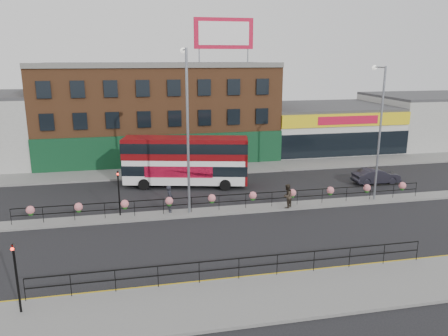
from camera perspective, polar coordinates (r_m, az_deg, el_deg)
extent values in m
plane|color=black|center=(32.05, 1.11, -5.64)|extent=(120.00, 120.00, 0.00)
cube|color=slate|center=(21.57, 8.58, -16.09)|extent=(60.00, 4.00, 0.15)
cube|color=slate|center=(43.29, -2.46, -0.23)|extent=(60.00, 4.00, 0.15)
cube|color=slate|center=(32.02, 1.11, -5.51)|extent=(60.00, 1.60, 0.15)
cube|color=gold|center=(23.49, 6.58, -13.51)|extent=(60.00, 0.10, 0.01)
cube|color=gold|center=(23.34, 6.72, -13.71)|extent=(60.00, 0.10, 0.01)
cube|color=brown|center=(49.78, -8.64, 7.31)|extent=(25.00, 12.00, 10.00)
cube|color=#3F3F42|center=(49.43, -8.87, 13.24)|extent=(25.00, 12.00, 0.30)
cube|color=#0E3B20|center=(44.33, -8.00, 2.15)|extent=(25.00, 0.25, 3.40)
cube|color=silver|center=(55.01, 12.82, 5.14)|extent=(15.00, 12.00, 5.00)
cube|color=#3F3F42|center=(54.67, 12.97, 7.88)|extent=(15.00, 12.00, 0.30)
cube|color=yellow|center=(49.36, 15.85, 6.05)|extent=(15.00, 0.25, 1.40)
cube|color=red|center=(49.25, 15.92, 6.03)|extent=(7.00, 0.10, 0.90)
cube|color=black|center=(49.79, 15.64, 2.98)|extent=(15.00, 0.25, 2.60)
cube|color=#ACACA7|center=(62.52, 25.30, 5.66)|extent=(14.50, 12.00, 6.00)
cube|color=#3F3F42|center=(62.20, 25.61, 8.52)|extent=(14.50, 12.00, 0.30)
cube|color=red|center=(45.37, -0.04, 17.18)|extent=(6.00, 0.25, 3.00)
cube|color=white|center=(45.23, 0.00, 17.19)|extent=(5.10, 0.04, 2.25)
cylinder|color=gray|center=(44.86, -3.26, 14.38)|extent=(0.12, 0.12, 1.40)
cylinder|color=gray|center=(45.89, 3.12, 14.38)|extent=(0.12, 0.12, 1.40)
cube|color=black|center=(31.64, 1.12, -3.51)|extent=(30.00, 0.05, 0.05)
cube|color=black|center=(31.80, 1.12, -4.36)|extent=(30.00, 0.05, 0.05)
cylinder|color=black|center=(32.14, -26.09, -5.78)|extent=(0.04, 0.04, 1.10)
cylinder|color=black|center=(31.69, -22.57, -5.67)|extent=(0.04, 0.04, 1.10)
cylinder|color=black|center=(31.36, -18.97, -5.55)|extent=(0.04, 0.04, 1.10)
cylinder|color=black|center=(31.15, -15.31, -5.39)|extent=(0.04, 0.04, 1.10)
cylinder|color=black|center=(31.08, -11.62, -5.22)|extent=(0.04, 0.04, 1.10)
cylinder|color=black|center=(31.13, -7.92, -5.02)|extent=(0.04, 0.04, 1.10)
cylinder|color=black|center=(31.31, -4.26, -4.81)|extent=(0.04, 0.04, 1.10)
cylinder|color=black|center=(31.62, -0.66, -4.57)|extent=(0.04, 0.04, 1.10)
cylinder|color=black|center=(32.04, 2.86, -4.33)|extent=(0.04, 0.04, 1.10)
cylinder|color=black|center=(32.59, 6.28, -4.08)|extent=(0.04, 0.04, 1.10)
cylinder|color=black|center=(33.25, 9.56, -3.82)|extent=(0.04, 0.04, 1.10)
cylinder|color=black|center=(34.01, 12.71, -3.56)|extent=(0.04, 0.04, 1.10)
cylinder|color=black|center=(34.87, 15.71, -3.31)|extent=(0.04, 0.04, 1.10)
cylinder|color=black|center=(35.82, 18.56, -3.06)|extent=(0.04, 0.04, 1.10)
cylinder|color=black|center=(36.85, 21.25, -2.81)|extent=(0.04, 0.04, 1.10)
cylinder|color=black|center=(37.97, 23.78, -2.57)|extent=(0.04, 0.04, 1.10)
sphere|color=#D9727A|center=(31.72, -23.97, -5.03)|extent=(0.56, 0.56, 0.56)
sphere|color=#1B5517|center=(31.79, -23.93, -5.43)|extent=(0.36, 0.36, 0.36)
sphere|color=#D9727A|center=(31.19, -18.47, -4.83)|extent=(0.56, 0.56, 0.56)
sphere|color=#1B5517|center=(31.26, -18.44, -5.23)|extent=(0.36, 0.36, 0.36)
sphere|color=#D9727A|center=(30.96, -12.84, -4.58)|extent=(0.56, 0.56, 0.56)
sphere|color=#1B5517|center=(31.03, -12.81, -4.98)|extent=(0.36, 0.36, 0.36)
sphere|color=#D9727A|center=(31.03, -7.18, -4.28)|extent=(0.56, 0.56, 0.56)
sphere|color=#1B5517|center=(31.10, -7.17, -4.68)|extent=(0.36, 0.36, 0.36)
sphere|color=#D9727A|center=(31.40, -1.60, -3.95)|extent=(0.56, 0.56, 0.56)
sphere|color=#1B5517|center=(31.47, -1.60, -4.34)|extent=(0.36, 0.36, 0.36)
sphere|color=#D9727A|center=(32.05, 3.79, -3.59)|extent=(0.56, 0.56, 0.56)
sphere|color=#1B5517|center=(32.12, 3.78, -3.98)|extent=(0.36, 0.36, 0.36)
sphere|color=#D9727A|center=(32.98, 8.92, -3.21)|extent=(0.56, 0.56, 0.56)
sphere|color=#1B5517|center=(33.05, 8.90, -3.59)|extent=(0.36, 0.36, 0.36)
sphere|color=#D9727A|center=(34.16, 13.72, -2.84)|extent=(0.56, 0.56, 0.56)
sphere|color=#1B5517|center=(34.22, 13.70, -3.21)|extent=(0.36, 0.36, 0.36)
sphere|color=#D9727A|center=(35.56, 18.18, -2.48)|extent=(0.56, 0.56, 0.56)
sphere|color=#1B5517|center=(35.62, 18.15, -2.83)|extent=(0.36, 0.36, 0.36)
sphere|color=#D9727A|center=(37.16, 22.27, -2.13)|extent=(0.56, 0.56, 0.56)
sphere|color=#1B5517|center=(37.22, 22.24, -2.47)|extent=(0.36, 0.36, 0.36)
cube|color=black|center=(22.07, 1.97, -11.72)|extent=(20.00, 0.05, 0.05)
cube|color=black|center=(22.30, 1.96, -12.86)|extent=(20.00, 0.05, 0.05)
cylinder|color=black|center=(22.40, -24.61, -14.28)|extent=(0.04, 0.04, 1.10)
cylinder|color=black|center=(22.03, -19.38, -14.25)|extent=(0.04, 0.04, 1.10)
cylinder|color=black|center=(21.83, -14.02, -14.11)|extent=(0.04, 0.04, 1.10)
cylinder|color=black|center=(21.81, -8.61, -13.84)|extent=(0.04, 0.04, 1.10)
cylinder|color=black|center=(21.98, -3.26, -13.46)|extent=(0.04, 0.04, 1.10)
cylinder|color=black|center=(22.32, 1.96, -12.98)|extent=(0.04, 0.04, 1.10)
cylinder|color=black|center=(22.84, 6.95, -12.43)|extent=(0.04, 0.04, 1.10)
cylinder|color=black|center=(23.51, 11.68, -11.81)|extent=(0.04, 0.04, 1.10)
cylinder|color=black|center=(24.33, 16.09, -11.16)|extent=(0.04, 0.04, 1.10)
cylinder|color=black|center=(25.28, 20.17, -10.50)|extent=(0.04, 0.04, 1.10)
cylinder|color=black|center=(26.35, 23.92, -9.84)|extent=(0.04, 0.04, 1.10)
cube|color=white|center=(37.62, -5.04, 0.98)|extent=(10.78, 4.78, 3.82)
cube|color=#66090C|center=(37.39, -5.08, 2.62)|extent=(10.85, 4.85, 1.72)
cube|color=black|center=(37.78, -5.02, -0.01)|extent=(10.88, 4.87, 0.86)
cube|color=black|center=(37.36, -5.08, 2.84)|extent=(10.90, 4.90, 0.86)
cube|color=#66090C|center=(37.22, -5.10, 3.89)|extent=(10.78, 4.78, 0.11)
cube|color=#66090C|center=(37.38, 2.91, 0.93)|extent=(0.77, 2.43, 3.82)
cube|color=red|center=(36.69, -5.97, -0.54)|extent=(5.59, 1.38, 0.96)
cylinder|color=black|center=(37.50, -10.42, -2.12)|extent=(1.00, 0.50, 0.96)
cylinder|color=black|center=(39.75, -9.72, -1.15)|extent=(1.00, 0.50, 0.96)
cylinder|color=black|center=(36.70, 0.16, -2.24)|extent=(1.00, 0.50, 0.96)
cylinder|color=black|center=(38.99, 0.25, -1.24)|extent=(1.00, 0.50, 0.96)
imported|color=#24222D|center=(40.94, 19.26, -1.00)|extent=(1.46, 4.17, 1.37)
imported|color=black|center=(31.42, -7.11, -3.99)|extent=(0.72, 0.49, 1.95)
imported|color=#31291F|center=(32.36, 8.24, -3.64)|extent=(1.54, 1.54, 1.79)
cylinder|color=gray|center=(29.98, -4.75, 4.47)|extent=(0.18, 0.18, 11.37)
cylinder|color=gray|center=(30.39, -5.18, 15.15)|extent=(0.11, 1.71, 0.11)
sphere|color=silver|center=(31.24, -5.37, 15.02)|extent=(0.41, 0.41, 0.41)
cylinder|color=gray|center=(34.92, 19.66, 4.07)|extent=(0.16, 0.16, 10.15)
cylinder|color=gray|center=(35.11, 19.70, 12.30)|extent=(0.10, 1.52, 0.10)
sphere|color=silver|center=(35.77, 19.05, 12.29)|extent=(0.37, 0.37, 0.37)
cylinder|color=black|center=(21.16, -25.43, -12.90)|extent=(0.10, 0.10, 3.20)
imported|color=black|center=(20.52, -25.91, -8.90)|extent=(0.15, 0.18, 0.90)
sphere|color=#FF190C|center=(20.48, -25.93, -9.50)|extent=(0.14, 0.14, 0.14)
cylinder|color=black|center=(31.15, -13.56, -3.24)|extent=(0.10, 0.10, 3.20)
imported|color=black|center=(30.72, -13.73, -0.40)|extent=(0.15, 0.18, 0.90)
sphere|color=#FF190C|center=(30.65, -13.72, -0.78)|extent=(0.14, 0.14, 0.14)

